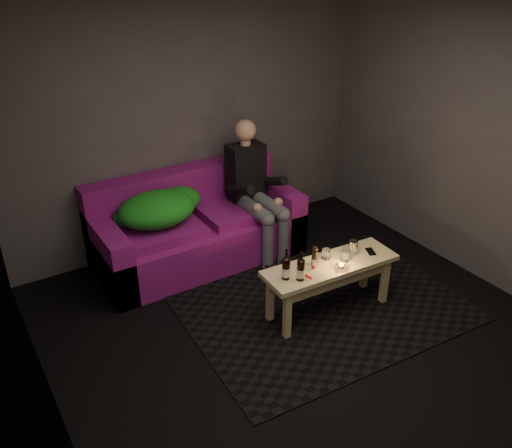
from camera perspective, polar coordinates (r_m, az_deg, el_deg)
The scene contains 17 objects.
floor at distance 4.62m, azimuth 6.61°, elevation -12.65°, with size 4.50×4.50×0.00m, color black.
room at distance 4.12m, azimuth 3.80°, elevation 8.77°, with size 4.50×4.50×4.50m.
rug at distance 5.04m, azimuth 7.14°, elevation -8.66°, with size 2.45×1.78×0.01m, color black.
sofa at distance 5.63m, azimuth -6.31°, elevation -0.58°, with size 2.09×0.94×0.90m.
green_blanket at distance 5.34m, azimuth -10.10°, elevation 1.69°, with size 0.92×0.63×0.31m.
person at distance 5.58m, azimuth -0.17°, elevation 3.87°, with size 0.38×0.87×1.39m.
coffee_table at distance 4.78m, azimuth 7.80°, elevation -5.03°, with size 1.24×0.45×0.50m.
beer_bottle_a at distance 4.44m, azimuth 3.18°, elevation -4.65°, with size 0.07×0.07×0.27m.
beer_bottle_b at distance 4.44m, azimuth 4.73°, elevation -4.78°, with size 0.07×0.07×0.27m.
salt_shaker at distance 4.62m, azimuth 6.11°, elevation -4.32°, with size 0.04×0.04×0.08m, color silver.
pepper_mill at distance 4.65m, azimuth 6.19°, elevation -3.60°, with size 0.05×0.05×0.14m, color black.
tumbler_back at distance 4.78m, azimuth 7.40°, elevation -3.15°, with size 0.08×0.08×0.09m, color white.
tealight at distance 4.67m, azimuth 8.96°, elevation -4.36°, with size 0.06×0.06×0.05m.
tumbler_front at distance 4.77m, azimuth 9.36°, elevation -3.37°, with size 0.07×0.07×0.09m, color white.
steel_cup at distance 4.90m, azimuth 10.18°, elevation -2.35°, with size 0.08×0.08×0.12m, color #B1B3B9.
smartphone at distance 4.96m, azimuth 11.97°, elevation -2.85°, with size 0.06×0.13×0.01m, color black.
red_lighter at distance 4.52m, azimuth 5.51°, elevation -5.55°, with size 0.02×0.07×0.01m, color red.
Camera 1 is at (-2.30, -2.69, 2.97)m, focal length 38.00 mm.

